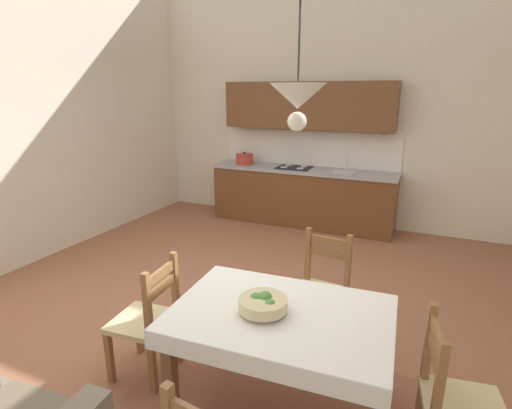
{
  "coord_description": "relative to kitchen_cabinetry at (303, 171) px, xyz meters",
  "views": [
    {
      "loc": [
        1.61,
        -2.99,
        2.06
      ],
      "look_at": [
        0.08,
        0.4,
        1.0
      ],
      "focal_mm": 27.8,
      "sensor_mm": 36.0,
      "label": 1
    }
  ],
  "objects": [
    {
      "name": "ground_plane",
      "position": [
        0.23,
        -2.89,
        -0.91
      ],
      "size": [
        6.23,
        6.93,
        0.1
      ],
      "primitive_type": "cube",
      "color": "#935B42"
    },
    {
      "name": "fruit_bowl",
      "position": [
        0.99,
        -3.89,
        -0.04
      ],
      "size": [
        0.3,
        0.3,
        0.12
      ],
      "color": "beige",
      "rests_on": "dining_table"
    },
    {
      "name": "dining_chair_kitchen_side",
      "position": [
        1.1,
        -2.92,
        -0.41
      ],
      "size": [
        0.46,
        0.46,
        0.93
      ],
      "color": "#D1BC89",
      "rests_on": "ground_plane"
    },
    {
      "name": "wall_back",
      "position": [
        0.23,
        0.33,
        1.17
      ],
      "size": [
        6.23,
        0.12,
        4.05
      ],
      "primitive_type": "cube",
      "color": "silver",
      "rests_on": "ground_plane"
    },
    {
      "name": "dining_chair_window_side",
      "position": [
        2.1,
        -3.85,
        -0.41
      ],
      "size": [
        0.48,
        0.48,
        0.93
      ],
      "color": "#D1BC89",
      "rests_on": "ground_plane"
    },
    {
      "name": "kitchen_cabinetry",
      "position": [
        0.0,
        0.0,
        0.0
      ],
      "size": [
        2.88,
        0.63,
        2.2
      ],
      "color": "brown",
      "rests_on": "ground_plane"
    },
    {
      "name": "dining_chair_tv_side",
      "position": [
        0.07,
        -3.88,
        -0.41
      ],
      "size": [
        0.46,
        0.46,
        0.93
      ],
      "color": "#D1BC89",
      "rests_on": "ground_plane"
    },
    {
      "name": "pendant_lamp",
      "position": [
        1.11,
        -3.69,
        1.17
      ],
      "size": [
        0.32,
        0.32,
        0.8
      ],
      "color": "black"
    },
    {
      "name": "dining_table",
      "position": [
        1.09,
        -3.84,
        -0.23
      ],
      "size": [
        1.41,
        1.02,
        0.75
      ],
      "color": "brown",
      "rests_on": "ground_plane"
    }
  ]
}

